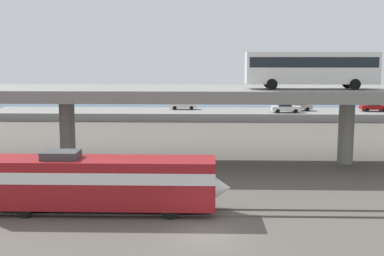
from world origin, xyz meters
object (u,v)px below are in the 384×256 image
at_px(transit_bus_on_overpass, 311,67).
at_px(parked_car_3, 286,108).
at_px(parked_car_1, 183,105).
at_px(train_locomotive, 112,181).
at_px(parked_car_0, 374,107).
at_px(parked_car_2, 299,106).

height_order(transit_bus_on_overpass, parked_car_3, transit_bus_on_overpass).
height_order(transit_bus_on_overpass, parked_car_1, transit_bus_on_overpass).
relative_size(train_locomotive, parked_car_0, 3.73).
bearing_deg(parked_car_0, train_locomotive, -123.67).
bearing_deg(parked_car_3, train_locomotive, -111.45).
height_order(parked_car_1, parked_car_3, same).
relative_size(transit_bus_on_overpass, parked_car_2, 2.68).
height_order(train_locomotive, parked_car_2, train_locomotive).
distance_m(parked_car_2, parked_car_3, 3.91).
xyz_separation_m(train_locomotive, parked_car_1, (2.29, 52.81, -0.15)).
xyz_separation_m(parked_car_1, parked_car_3, (16.75, -4.36, 0.00)).
distance_m(train_locomotive, parked_car_0, 60.99).
height_order(train_locomotive, parked_car_3, train_locomotive).
bearing_deg(parked_car_3, parked_car_0, 8.85).
distance_m(parked_car_0, parked_car_2, 12.21).
distance_m(train_locomotive, transit_bus_on_overpass, 22.63).
distance_m(parked_car_0, parked_car_3, 14.95).
xyz_separation_m(train_locomotive, parked_car_2, (21.62, 51.39, -0.15)).
bearing_deg(parked_car_0, parked_car_2, 177.03).
distance_m(transit_bus_on_overpass, parked_car_0, 41.20).
bearing_deg(train_locomotive, transit_bus_on_overpass, 42.18).
xyz_separation_m(parked_car_2, parked_car_3, (-2.58, -2.93, 0.00)).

